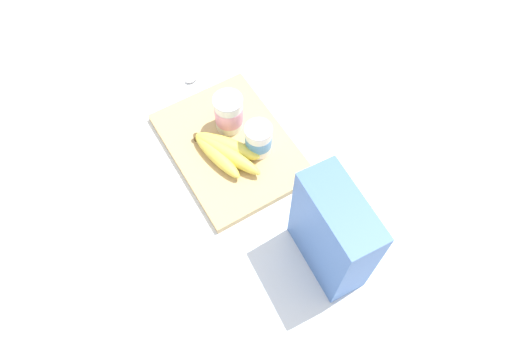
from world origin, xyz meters
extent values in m
plane|color=white|center=(0.00, 0.00, 0.00)|extent=(2.40, 2.40, 0.00)
cube|color=tan|center=(0.00, 0.00, 0.01)|extent=(0.35, 0.26, 0.02)
cube|color=#4770B7|center=(0.33, 0.04, 0.12)|extent=(0.18, 0.09, 0.24)
cylinder|color=white|center=(-0.05, 0.03, 0.07)|extent=(0.06, 0.06, 0.09)
cylinder|color=pink|center=(-0.05, 0.03, 0.07)|extent=(0.07, 0.07, 0.05)
cylinder|color=silver|center=(-0.05, 0.03, 0.11)|extent=(0.07, 0.07, 0.00)
cylinder|color=white|center=(0.05, 0.05, 0.06)|extent=(0.06, 0.06, 0.08)
cylinder|color=#5193D1|center=(0.05, 0.05, 0.06)|extent=(0.06, 0.06, 0.03)
cylinder|color=silver|center=(0.05, 0.05, 0.10)|extent=(0.06, 0.06, 0.00)
ellipsoid|color=#EED94F|center=(0.02, -0.05, 0.04)|extent=(0.15, 0.06, 0.03)
ellipsoid|color=#EED94F|center=(0.03, -0.02, 0.04)|extent=(0.18, 0.10, 0.04)
ellipsoid|color=#EED94F|center=(0.01, -0.01, 0.04)|extent=(0.15, 0.13, 0.04)
cylinder|color=brown|center=(-0.05, -0.06, 0.03)|extent=(0.01, 0.01, 0.02)
cylinder|color=silver|center=(-0.25, 0.08, 0.00)|extent=(0.03, 0.11, 0.01)
ellipsoid|color=silver|center=(-0.23, 0.02, 0.01)|extent=(0.03, 0.04, 0.01)
camera|label=1|loc=(0.55, -0.26, 0.95)|focal=33.40mm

